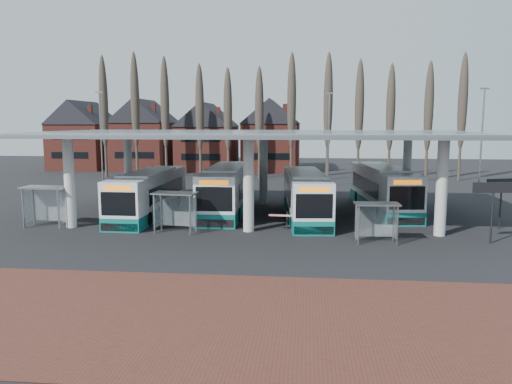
# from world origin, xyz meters

# --- Properties ---
(ground) EXTENTS (140.00, 140.00, 0.00)m
(ground) POSITION_xyz_m (0.00, 0.00, 0.00)
(ground) COLOR black
(ground) RESTS_ON ground
(brick_strip) EXTENTS (70.00, 10.00, 0.03)m
(brick_strip) POSITION_xyz_m (0.00, -12.00, 0.01)
(brick_strip) COLOR #582B23
(brick_strip) RESTS_ON ground
(station_canopy) EXTENTS (32.00, 16.00, 6.34)m
(station_canopy) POSITION_xyz_m (0.00, 8.00, 5.68)
(station_canopy) COLOR silver
(station_canopy) RESTS_ON ground
(poplar_row) EXTENTS (45.10, 1.10, 14.50)m
(poplar_row) POSITION_xyz_m (0.00, 33.00, 8.78)
(poplar_row) COLOR #473D33
(poplar_row) RESTS_ON ground
(townhouse_row) EXTENTS (36.80, 10.30, 12.25)m
(townhouse_row) POSITION_xyz_m (-15.75, 44.00, 5.94)
(townhouse_row) COLOR brown
(townhouse_row) RESTS_ON ground
(lamp_post_a) EXTENTS (0.80, 0.16, 10.17)m
(lamp_post_a) POSITION_xyz_m (-18.00, 22.00, 5.34)
(lamp_post_a) COLOR slate
(lamp_post_a) RESTS_ON ground
(lamp_post_b) EXTENTS (0.80, 0.16, 10.17)m
(lamp_post_b) POSITION_xyz_m (6.00, 26.00, 5.34)
(lamp_post_b) COLOR slate
(lamp_post_b) RESTS_ON ground
(lamp_post_c) EXTENTS (0.80, 0.16, 10.17)m
(lamp_post_c) POSITION_xyz_m (20.00, 20.00, 5.34)
(lamp_post_c) COLOR slate
(lamp_post_c) RESTS_ON ground
(bus_0) EXTENTS (2.67, 12.21, 3.39)m
(bus_0) POSITION_xyz_m (-8.14, 7.29, 1.60)
(bus_0) COLOR white
(bus_0) RESTS_ON ground
(bus_1) EXTENTS (3.15, 13.11, 3.62)m
(bus_1) POSITION_xyz_m (-2.52, 9.48, 1.71)
(bus_1) COLOR white
(bus_1) RESTS_ON ground
(bus_2) EXTENTS (3.75, 12.45, 3.41)m
(bus_2) POSITION_xyz_m (3.62, 7.66, 1.61)
(bus_2) COLOR white
(bus_2) RESTS_ON ground
(bus_3) EXTENTS (4.06, 12.99, 3.55)m
(bus_3) POSITION_xyz_m (9.75, 11.38, 1.67)
(bus_3) COLOR white
(bus_3) RESTS_ON ground
(shelter_0) EXTENTS (3.03, 1.63, 2.75)m
(shelter_0) POSITION_xyz_m (-13.74, 2.58, 2.00)
(shelter_0) COLOR gray
(shelter_0) RESTS_ON ground
(shelter_1) EXTENTS (2.92, 1.69, 2.59)m
(shelter_1) POSITION_xyz_m (-4.62, 1.84, 1.88)
(shelter_1) COLOR gray
(shelter_1) RESTS_ON ground
(shelter_2) EXTENTS (2.61, 1.40, 2.37)m
(shelter_2) POSITION_xyz_m (7.77, 0.19, 1.73)
(shelter_2) COLOR gray
(shelter_2) RESTS_ON ground
(info_sign_0) EXTENTS (2.41, 0.42, 3.59)m
(info_sign_0) POSITION_xyz_m (14.43, 0.71, 3.01)
(info_sign_0) COLOR black
(info_sign_0) RESTS_ON ground
(info_sign_1) EXTENTS (2.17, 0.84, 3.35)m
(info_sign_1) POSITION_xyz_m (16.48, 5.00, 2.81)
(info_sign_1) COLOR black
(info_sign_1) RESTS_ON ground
(barrier) EXTENTS (2.34, 0.72, 1.17)m
(barrier) POSITION_xyz_m (2.44, 2.96, 0.91)
(barrier) COLOR black
(barrier) RESTS_ON ground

